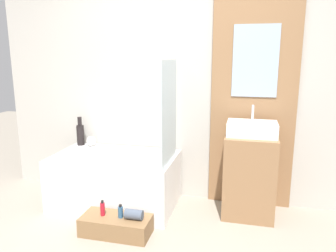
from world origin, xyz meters
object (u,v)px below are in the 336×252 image
at_px(bottle_soap_primary, 103,209).
at_px(bathtub, 115,180).
at_px(wooden_step_bench, 116,225).
at_px(sink, 252,129).
at_px(vase_tall_dark, 80,134).
at_px(bottle_soap_secondary, 120,212).
at_px(vase_round_light, 91,141).

bearing_deg(bottle_soap_primary, bathtub, 100.99).
distance_m(wooden_step_bench, sink, 1.56).
distance_m(vase_tall_dark, bottle_soap_secondary, 1.27).
height_order(vase_tall_dark, vase_round_light, vase_tall_dark).
bearing_deg(bottle_soap_secondary, vase_tall_dark, 134.20).
relative_size(wooden_step_bench, vase_tall_dark, 1.89).
distance_m(vase_tall_dark, vase_round_light, 0.16).
relative_size(vase_tall_dark, vase_round_light, 2.89).
relative_size(sink, vase_tall_dark, 1.42).
height_order(vase_tall_dark, bottle_soap_secondary, vase_tall_dark).
height_order(sink, vase_tall_dark, sink).
relative_size(bottle_soap_primary, bottle_soap_secondary, 1.16).
relative_size(bathtub, bottle_soap_primary, 8.84).
bearing_deg(vase_tall_dark, bathtub, -27.97).
distance_m(sink, vase_tall_dark, 1.95).
distance_m(wooden_step_bench, bottle_soap_primary, 0.19).
relative_size(bathtub, wooden_step_bench, 2.03).
height_order(bottle_soap_primary, bottle_soap_secondary, bottle_soap_primary).
distance_m(sink, vase_round_light, 1.81).
bearing_deg(bottle_soap_primary, bottle_soap_secondary, 0.00).
distance_m(wooden_step_bench, vase_round_light, 1.18).
bearing_deg(bottle_soap_secondary, sink, 31.97).
xyz_separation_m(sink, vase_round_light, (-1.79, 0.15, -0.28)).
xyz_separation_m(bathtub, sink, (1.38, 0.13, 0.61)).
bearing_deg(bathtub, vase_round_light, 145.74).
distance_m(bathtub, vase_tall_dark, 0.74).
bearing_deg(bathtub, bottle_soap_primary, -79.01).
distance_m(wooden_step_bench, vase_tall_dark, 1.30).
height_order(sink, bottle_soap_primary, sink).
bearing_deg(vase_round_light, sink, -4.68).
bearing_deg(vase_tall_dark, bottle_soap_secondary, -45.80).
height_order(wooden_step_bench, sink, sink).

